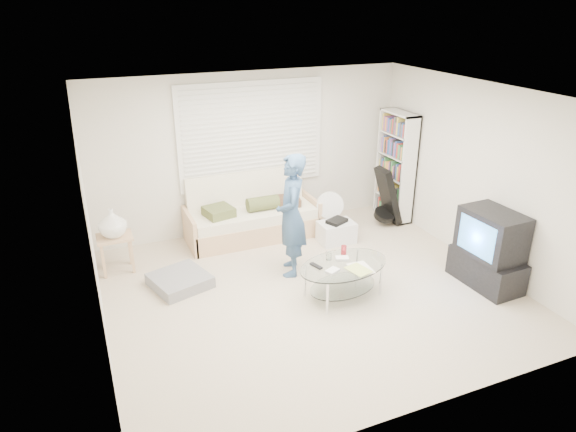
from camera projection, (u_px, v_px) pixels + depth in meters
name	position (u px, v px, depth m)	size (l,w,h in m)	color
ground	(311.00, 291.00, 6.60)	(5.00, 5.00, 0.00)	#B4A48C
room_shell	(297.00, 160.00, 6.37)	(5.02, 4.52, 2.51)	silver
window_blinds	(252.00, 135.00, 7.86)	(2.32, 0.08, 1.62)	silver
futon_sofa	(252.00, 217.00, 8.01)	(2.03, 0.82, 0.99)	tan
grey_floor_pillow	(180.00, 281.00, 6.71)	(0.67, 0.67, 0.15)	slate
side_table	(113.00, 226.00, 6.84)	(0.47, 0.37, 0.92)	tan
bookshelf	(396.00, 167.00, 8.50)	(0.29, 0.76, 1.81)	white
guitar_case	(387.00, 200.00, 8.37)	(0.42, 0.37, 0.97)	black
floor_fan	(329.00, 210.00, 8.06)	(0.44, 0.29, 0.72)	white
storage_bin	(336.00, 232.00, 7.89)	(0.54, 0.38, 0.38)	white
tv_unit	(489.00, 250.00, 6.60)	(0.55, 0.96, 1.02)	black
coffee_table	(343.00, 271.00, 6.38)	(1.30, 0.94, 0.57)	silver
standing_person	(291.00, 216.00, 6.76)	(0.61, 0.40, 1.68)	navy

